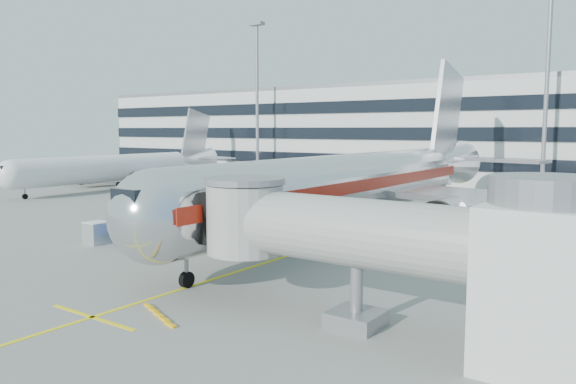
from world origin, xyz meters
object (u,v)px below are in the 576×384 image
Objects in this scene: baggage_tug at (139,234)px; cargo_container_right at (149,225)px; main_jet at (360,183)px; belt_loader at (194,232)px; cargo_container_left at (148,224)px; ramp_worker at (143,232)px; cargo_container_front at (97,233)px.

baggage_tug reaches higher than cargo_container_right.
main_jet is 14.03m from belt_loader.
baggage_tug is (-11.20, -13.72, -3.37)m from main_jet.
cargo_container_left is 0.96m from cargo_container_right.
cargo_container_left is 3.96m from ramp_worker.
cargo_container_front reaches higher than cargo_container_left.
cargo_container_left is at bearing 93.32° from cargo_container_front.
belt_loader reaches higher than cargo_container_right.
cargo_container_front reaches higher than ramp_worker.
cargo_container_left is (-5.61, 0.27, 0.03)m from belt_loader.
cargo_container_right is at bearing -142.26° from main_jet.
main_jet is 9.59× the size of belt_loader.
baggage_tug is 1.76× the size of ramp_worker.
baggage_tug is 1.74× the size of cargo_container_front.
baggage_tug reaches higher than cargo_container_left.
cargo_container_left is 5.25m from cargo_container_front.
cargo_container_right is at bearing 106.23° from ramp_worker.
main_jet is 18.03m from baggage_tug.
belt_loader is at bearing -2.75° from cargo_container_left.
cargo_container_front is (0.30, -5.24, 0.10)m from cargo_container_left.
cargo_container_right reaches higher than cargo_container_left.
cargo_container_front is 3.42m from ramp_worker.
belt_loader is at bearing 55.65° from baggage_tug.
cargo_container_left is at bearing 108.98° from ramp_worker.
main_jet is 30.49× the size of cargo_container_front.
belt_loader is 1.82× the size of baggage_tug.
cargo_container_front is at bearing -95.61° from cargo_container_right.
cargo_container_front is at bearing -160.71° from ramp_worker.
cargo_container_front is (-5.31, -4.97, 0.13)m from belt_loader.
belt_loader reaches higher than cargo_container_front.
baggage_tug is at bearing -129.21° from main_jet.
belt_loader is at bearing 16.95° from ramp_worker.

